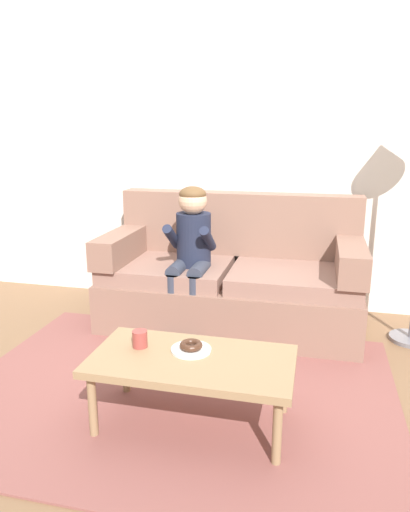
{
  "coord_description": "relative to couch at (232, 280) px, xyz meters",
  "views": [
    {
      "loc": [
        0.75,
        -2.63,
        1.5
      ],
      "look_at": [
        0.01,
        0.45,
        0.65
      ],
      "focal_mm": 33.11,
      "sensor_mm": 36.0,
      "label": 1
    }
  ],
  "objects": [
    {
      "name": "plate",
      "position": [
        0.02,
        -1.32,
        0.03
      ],
      "size": [
        0.21,
        0.21,
        0.01
      ],
      "primitive_type": "cylinder",
      "color": "white",
      "rests_on": "coffee_table"
    },
    {
      "name": "donut",
      "position": [
        0.02,
        -1.32,
        0.06
      ],
      "size": [
        0.14,
        0.14,
        0.04
      ],
      "primitive_type": "torus",
      "rotation": [
        0.0,
        0.0,
        0.18
      ],
      "color": "#422619",
      "rests_on": "plate"
    },
    {
      "name": "coffee_table",
      "position": [
        0.05,
        -1.39,
        -0.01
      ],
      "size": [
        1.03,
        0.54,
        0.39
      ],
      "color": "#937551",
      "rests_on": "ground"
    },
    {
      "name": "ground",
      "position": [
        -0.13,
        -0.85,
        -0.36
      ],
      "size": [
        10.0,
        10.0,
        0.0
      ],
      "primitive_type": "plane",
      "color": "brown"
    },
    {
      "name": "mug",
      "position": [
        -0.25,
        -1.34,
        0.07
      ],
      "size": [
        0.08,
        0.08,
        0.09
      ],
      "primitive_type": "cylinder",
      "color": "#993D38",
      "rests_on": "coffee_table"
    },
    {
      "name": "area_rug",
      "position": [
        -0.13,
        -1.1,
        -0.35
      ],
      "size": [
        2.54,
        1.92,
        0.01
      ],
      "primitive_type": "cube",
      "color": "brown",
      "rests_on": "ground"
    },
    {
      "name": "person_child",
      "position": [
        -0.27,
        -0.21,
        0.31
      ],
      "size": [
        0.34,
        0.58,
        1.1
      ],
      "color": "#1E2338",
      "rests_on": "ground"
    },
    {
      "name": "couch",
      "position": [
        0.0,
        0.0,
        0.0
      ],
      "size": [
        1.95,
        0.9,
        1.01
      ],
      "color": "#846051",
      "rests_on": "ground"
    },
    {
      "name": "wall_back",
      "position": [
        -0.13,
        0.55,
        1.04
      ],
      "size": [
        8.0,
        0.1,
        2.8
      ],
      "primitive_type": "cube",
      "color": "silver",
      "rests_on": "ground"
    }
  ]
}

